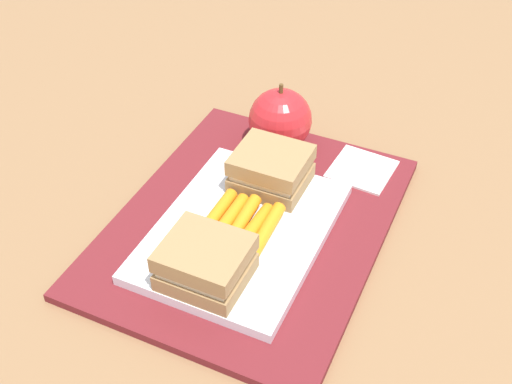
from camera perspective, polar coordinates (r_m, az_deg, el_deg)
ground_plane at (r=0.72m, az=-0.42°, el=-3.13°), size 2.40×2.40×0.00m
lunchbag_mat at (r=0.71m, az=-0.42°, el=-2.84°), size 0.36×0.28×0.01m
food_tray at (r=0.69m, az=-1.30°, el=-3.48°), size 0.23×0.17×0.01m
sandwich_half_left at (r=0.62m, az=-4.47°, el=-6.20°), size 0.07×0.08×0.04m
sandwich_half_right at (r=0.73m, az=1.34°, el=2.03°), size 0.07×0.08×0.04m
carrot_sticks_bundle at (r=0.68m, az=-1.35°, el=-2.74°), size 0.08×0.07×0.02m
apple at (r=0.79m, az=2.14°, el=6.37°), size 0.08×0.08×0.09m
paper_napkin at (r=0.79m, az=9.29°, el=1.97°), size 0.07×0.07×0.00m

